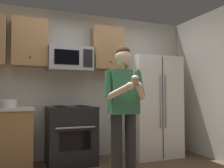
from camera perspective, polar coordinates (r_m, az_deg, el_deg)
The scene contains 8 objects.
wall_back at distance 4.48m, azimuth -8.68°, elevation -0.13°, with size 4.40×0.10×2.60m, color beige.
oven_range at distance 4.11m, azimuth -9.60°, elevation -11.61°, with size 0.76×0.70×0.93m.
microwave at distance 4.23m, azimuth -9.80°, elevation 5.76°, with size 0.74×0.41×0.40m.
refrigerator at distance 4.59m, azimuth 9.28°, elevation -5.18°, with size 0.90×0.75×1.80m.
cabinet_row_upper at distance 4.24m, azimuth -17.64°, elevation 8.98°, with size 2.78×0.36×0.76m.
bowl_large_white at distance 4.03m, azimuth -23.11°, elevation -4.17°, with size 0.26×0.26×0.12m.
person at distance 3.22m, azimuth 2.77°, elevation -4.58°, with size 0.60×0.48×1.76m.
cupcake at distance 2.92m, azimuth 5.42°, elevation 1.08°, with size 0.09×0.09×0.17m.
Camera 1 is at (-1.00, -2.61, 1.10)m, focal length 39.17 mm.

